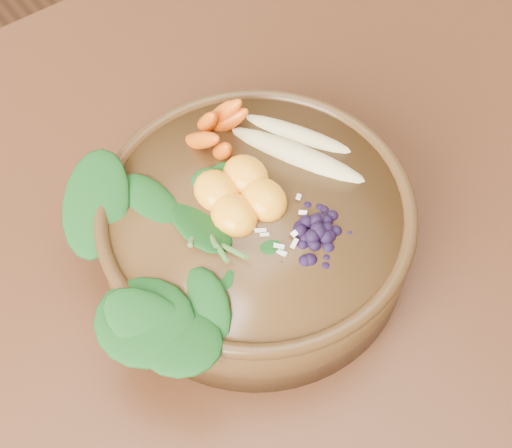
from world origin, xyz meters
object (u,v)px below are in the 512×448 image
(mandarin_cluster, at_px, (240,187))
(kale_heap, at_px, (170,200))
(carrot_cluster, at_px, (212,107))
(banana_halves, at_px, (298,134))
(blueberry_pile, at_px, (318,221))
(dining_table, at_px, (352,308))
(stoneware_bowl, at_px, (256,231))

(mandarin_cluster, bearing_deg, kale_heap, 160.99)
(carrot_cluster, relative_size, banana_halves, 0.48)
(blueberry_pile, bearing_deg, banana_halves, 61.26)
(dining_table, xyz_separation_m, blueberry_pile, (-0.05, 0.01, 0.18))
(dining_table, distance_m, blueberry_pile, 0.18)
(kale_heap, height_order, blueberry_pile, kale_heap)
(dining_table, height_order, carrot_cluster, carrot_cluster)
(dining_table, bearing_deg, stoneware_bowl, 139.54)
(stoneware_bowl, relative_size, blueberry_pile, 2.16)
(blueberry_pile, bearing_deg, mandarin_cluster, 113.51)
(carrot_cluster, distance_m, blueberry_pile, 0.13)
(stoneware_bowl, bearing_deg, blueberry_pile, -64.36)
(dining_table, xyz_separation_m, carrot_cluster, (-0.06, 0.14, 0.19))
(stoneware_bowl, xyz_separation_m, banana_halves, (0.07, 0.03, 0.05))
(stoneware_bowl, height_order, mandarin_cluster, mandarin_cluster)
(dining_table, relative_size, banana_halves, 11.18)
(dining_table, bearing_deg, kale_heap, 143.70)
(mandarin_cluster, bearing_deg, blueberry_pile, -66.49)
(kale_heap, distance_m, blueberry_pile, 0.11)
(dining_table, height_order, kale_heap, kale_heap)
(stoneware_bowl, xyz_separation_m, blueberry_pile, (0.02, -0.05, 0.05))
(dining_table, bearing_deg, carrot_cluster, 111.55)
(kale_heap, relative_size, mandarin_cluster, 2.07)
(blueberry_pile, bearing_deg, carrot_cluster, 93.23)
(banana_halves, xyz_separation_m, blueberry_pile, (-0.04, -0.08, 0.01))
(mandarin_cluster, height_order, blueberry_pile, blueberry_pile)
(mandarin_cluster, bearing_deg, stoneware_bowl, -73.56)
(carrot_cluster, distance_m, mandarin_cluster, 0.07)
(dining_table, relative_size, mandarin_cluster, 20.15)
(stoneware_bowl, bearing_deg, dining_table, -40.46)
(stoneware_bowl, height_order, kale_heap, kale_heap)
(blueberry_pile, bearing_deg, kale_heap, 134.58)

